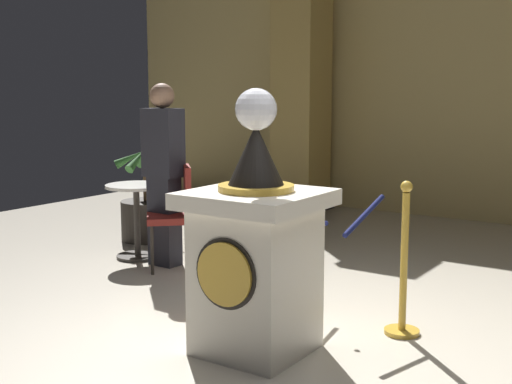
# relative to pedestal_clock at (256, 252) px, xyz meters

# --- Properties ---
(ground_plane) EXTENTS (11.76, 11.76, 0.00)m
(ground_plane) POSITION_rel_pedestal_clock_xyz_m (0.26, 0.17, -0.64)
(ground_plane) COLOR beige
(pedestal_clock) EXTENTS (0.78, 0.78, 1.66)m
(pedestal_clock) POSITION_rel_pedestal_clock_xyz_m (0.00, 0.00, 0.00)
(pedestal_clock) COLOR silver
(pedestal_clock) RESTS_ON ground_plane
(stanchion_near) EXTENTS (0.24, 0.24, 1.05)m
(stanchion_near) POSITION_rel_pedestal_clock_xyz_m (0.66, 0.81, -0.27)
(stanchion_near) COLOR gold
(stanchion_near) RESTS_ON ground_plane
(stanchion_far) EXTENTS (0.24, 0.24, 1.01)m
(stanchion_far) POSITION_rel_pedestal_clock_xyz_m (-0.53, 0.80, -0.29)
(stanchion_far) COLOR gold
(stanchion_far) RESTS_ON ground_plane
(velvet_rope) EXTENTS (0.63, 0.61, 0.22)m
(velvet_rope) POSITION_rel_pedestal_clock_xyz_m (0.06, 0.81, 0.14)
(velvet_rope) COLOR #141947
(column_left) EXTENTS (0.74, 0.74, 3.31)m
(column_left) POSITION_rel_pedestal_clock_xyz_m (-2.37, 4.60, 1.00)
(column_left) COLOR black
(column_left) RESTS_ON ground_plane
(potted_palm_left) EXTENTS (0.66, 0.67, 1.07)m
(potted_palm_left) POSITION_rel_pedestal_clock_xyz_m (-2.79, 2.00, -0.35)
(potted_palm_left) COLOR #2D2823
(potted_palm_left) RESTS_ON ground_plane
(bystander_guest) EXTENTS (0.37, 0.23, 1.70)m
(bystander_guest) POSITION_rel_pedestal_clock_xyz_m (-1.90, 1.28, 0.26)
(bystander_guest) COLOR #26262D
(bystander_guest) RESTS_ON ground_plane
(cafe_table) EXTENTS (0.60, 0.60, 0.73)m
(cafe_table) POSITION_rel_pedestal_clock_xyz_m (-2.31, 1.33, -0.18)
(cafe_table) COLOR #332D28
(cafe_table) RESTS_ON ground_plane
(cafe_chair_red) EXTENTS (0.57, 0.57, 0.96)m
(cafe_chair_red) POSITION_rel_pedestal_clock_xyz_m (-1.70, 1.23, -0.07)
(cafe_chair_red) COLOR black
(cafe_chair_red) RESTS_ON ground_plane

